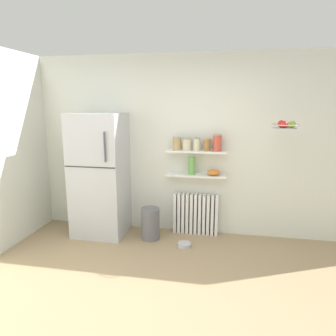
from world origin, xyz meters
name	(u,v)px	position (x,y,z in m)	size (l,w,h in m)	color
ground_plane	(163,285)	(0.00, 0.50, 0.00)	(7.04, 7.04, 0.00)	#9E8460
back_wall	(184,146)	(0.00, 2.05, 1.30)	(7.04, 0.10, 2.60)	silver
refrigerator	(100,175)	(-1.18, 1.68, 0.89)	(0.73, 0.67, 1.78)	#B7BABF
radiator	(196,214)	(0.20, 1.92, 0.30)	(0.66, 0.12, 0.60)	white
wall_shelf_lower	(196,175)	(0.20, 1.89, 0.90)	(0.86, 0.22, 0.03)	white
wall_shelf_upper	(197,151)	(0.20, 1.89, 1.24)	(0.86, 0.22, 0.03)	white
storage_jar_0	(177,144)	(-0.09, 1.89, 1.35)	(0.11, 0.11, 0.18)	tan
storage_jar_1	(187,144)	(0.06, 1.89, 1.34)	(0.12, 0.12, 0.17)	beige
storage_jar_2	(197,144)	(0.20, 1.89, 1.35)	(0.09, 0.09, 0.18)	beige
storage_jar_3	(207,145)	(0.34, 1.89, 1.35)	(0.09, 0.09, 0.18)	olive
storage_jar_4	(217,143)	(0.49, 1.89, 1.38)	(0.12, 0.12, 0.24)	#C64C38
vase	(192,166)	(0.13, 1.89, 1.04)	(0.10, 0.10, 0.25)	#66A84C
shelf_bowl	(214,172)	(0.45, 1.89, 0.95)	(0.19, 0.19, 0.08)	orange
trash_bin	(150,224)	(-0.41, 1.61, 0.23)	(0.26, 0.26, 0.45)	slate
pet_food_bowl	(184,245)	(0.10, 1.45, 0.03)	(0.18, 0.18, 0.05)	#B7B7BC
hanging_fruit_basket	(286,125)	(1.31, 1.58, 1.65)	(0.34, 0.34, 0.10)	#B2B2B7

